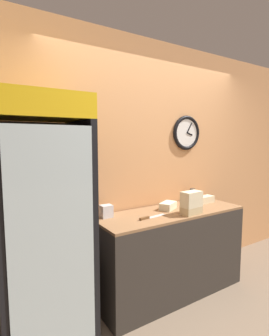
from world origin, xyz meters
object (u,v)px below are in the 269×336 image
(sandwich_stack_bottom, at_px, (191,210))
(sandwich_flat_right, at_px, (168,206))
(chefs_knife, at_px, (149,217))
(sandwich_flat_left, at_px, (205,199))
(sandwich_stack_top, at_px, (192,195))
(condiment_jar, at_px, (192,195))
(napkin_dispenser, at_px, (106,211))
(beverage_cooler, at_px, (40,214))
(sandwich_stack_middle, at_px, (191,203))

(sandwich_stack_bottom, bearing_deg, sandwich_flat_right, 105.08)
(sandwich_flat_right, height_order, chefs_knife, sandwich_flat_right)
(sandwich_flat_left, distance_m, chefs_knife, 0.92)
(sandwich_stack_top, relative_size, sandwich_flat_right, 0.93)
(sandwich_stack_bottom, height_order, condiment_jar, condiment_jar)
(chefs_knife, xyz_separation_m, napkin_dispenser, (-0.33, 0.24, 0.05))
(sandwich_stack_top, bearing_deg, chefs_knife, 164.46)
(sandwich_stack_bottom, distance_m, condiment_jar, 0.61)
(beverage_cooler, bearing_deg, chefs_knife, -5.63)
(condiment_jar, bearing_deg, sandwich_stack_top, -136.05)
(condiment_jar, bearing_deg, napkin_dispenser, -177.28)
(condiment_jar, height_order, napkin_dispenser, condiment_jar)
(sandwich_flat_left, bearing_deg, sandwich_stack_top, -151.29)
(sandwich_stack_bottom, relative_size, sandwich_flat_right, 0.92)
(beverage_cooler, xyz_separation_m, sandwich_flat_left, (1.88, 0.05, -0.13))
(beverage_cooler, distance_m, sandwich_stack_middle, 1.42)
(condiment_jar, xyz_separation_m, napkin_dispenser, (-1.20, -0.06, -0.01))
(beverage_cooler, xyz_separation_m, sandwich_stack_middle, (1.40, -0.22, -0.05))
(sandwich_flat_right, height_order, napkin_dispenser, napkin_dispenser)
(sandwich_stack_top, distance_m, sandwich_flat_right, 0.32)
(sandwich_flat_left, distance_m, napkin_dispenser, 1.25)
(sandwich_stack_middle, height_order, condiment_jar, sandwich_stack_middle)
(chefs_knife, bearing_deg, beverage_cooler, 174.37)
(sandwich_flat_right, distance_m, chefs_knife, 0.39)
(sandwich_flat_left, xyz_separation_m, condiment_jar, (-0.05, 0.16, 0.03))
(sandwich_flat_left, distance_m, condiment_jar, 0.17)
(beverage_cooler, height_order, sandwich_flat_left, beverage_cooler)
(sandwich_flat_left, bearing_deg, beverage_cooler, -178.54)
(sandwich_flat_right, xyz_separation_m, napkin_dispenser, (-0.69, 0.09, 0.02))
(sandwich_stack_bottom, xyz_separation_m, sandwich_flat_left, (0.48, 0.26, 0.00))
(chefs_knife, bearing_deg, sandwich_flat_left, 8.94)
(beverage_cooler, height_order, condiment_jar, beverage_cooler)
(sandwich_flat_right, bearing_deg, chefs_knife, -157.02)
(sandwich_stack_top, relative_size, sandwich_flat_left, 0.96)
(beverage_cooler, height_order, napkin_dispenser, beverage_cooler)
(sandwich_flat_right, relative_size, condiment_jar, 1.63)
(beverage_cooler, distance_m, condiment_jar, 1.85)
(beverage_cooler, xyz_separation_m, chefs_knife, (0.97, -0.10, -0.16))
(sandwich_stack_middle, xyz_separation_m, sandwich_flat_left, (0.48, 0.26, -0.08))
(sandwich_stack_top, distance_m, sandwich_flat_left, 0.57)
(chefs_knife, bearing_deg, sandwich_flat_right, 22.98)
(beverage_cooler, relative_size, chefs_knife, 6.15)
(chefs_knife, height_order, napkin_dispenser, napkin_dispenser)
(chefs_knife, bearing_deg, sandwich_stack_bottom, -15.54)
(sandwich_stack_middle, distance_m, sandwich_flat_left, 0.55)
(sandwich_stack_top, xyz_separation_m, chefs_knife, (-0.43, 0.12, -0.19))
(sandwich_flat_left, xyz_separation_m, napkin_dispenser, (-1.24, 0.10, 0.02))
(chefs_knife, relative_size, napkin_dispenser, 2.66)
(chefs_knife, height_order, condiment_jar, condiment_jar)
(chefs_knife, distance_m, condiment_jar, 0.92)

